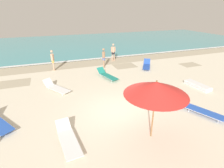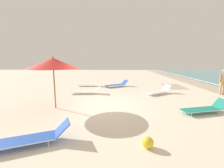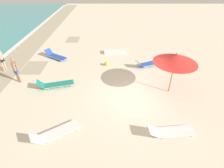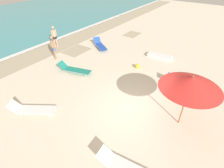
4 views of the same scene
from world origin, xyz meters
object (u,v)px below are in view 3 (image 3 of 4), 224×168
Objects in this scene: sun_lounger_mid_beach_solo at (149,63)px; beach_ball at (106,64)px; sun_lounger_beside_umbrella at (55,133)px; sun_lounger_near_water_right at (55,84)px; beach_umbrella at (176,59)px; lounger_stack at (115,52)px; sun_lounger_under_umbrella at (55,56)px; beachgoer_shoreline_child at (15,69)px; sun_lounger_mid_beach_pair_b at (171,131)px; beachgoer_strolling_adult at (1,58)px.

sun_lounger_mid_beach_solo is 3.25m from beach_ball.
sun_lounger_near_water_right is at bearing -18.42° from sun_lounger_beside_umbrella.
sun_lounger_mid_beach_solo is (6.68, -5.35, -0.00)m from sun_lounger_beside_umbrella.
beach_umbrella is 1.33× the size of lounger_stack.
sun_lounger_near_water_right is 1.01× the size of sun_lounger_mid_beach_solo.
sun_lounger_mid_beach_solo is at bearing -137.26° from lounger_stack.
sun_lounger_under_umbrella reaches higher than sun_lounger_mid_beach_solo.
lounger_stack is at bearing -121.48° from beachgoer_shoreline_child.
sun_lounger_beside_umbrella is at bearing 150.98° from beachgoer_shoreline_child.
beach_ball is at bearing -135.73° from beachgoer_shoreline_child.
sun_lounger_mid_beach_solo reaches higher than lounger_stack.
sun_lounger_near_water_right is 2.70m from beachgoer_shoreline_child.
sun_lounger_under_umbrella reaches higher than sun_lounger_mid_beach_pair_b.
sun_lounger_near_water_right is at bearing -170.22° from beachgoer_shoreline_child.
lounger_stack is 2.44m from beach_ball.
beach_umbrella is 5.51m from beach_ball.
beachgoer_shoreline_child is at bearing 62.14° from sun_lounger_near_water_right.
beach_ball is (-2.35, 0.64, 0.04)m from lounger_stack.
beach_ball is (2.87, -3.13, -0.05)m from sun_lounger_near_water_right.
beach_ball reaches higher than lounger_stack.
sun_lounger_near_water_right is at bearing 139.36° from lounger_stack.
beachgoer_strolling_adult is (5.86, 10.54, 0.79)m from sun_lounger_mid_beach_pair_b.
lounger_stack is 0.94× the size of sun_lounger_under_umbrella.
beach_umbrella reaches higher than lounger_stack.
sun_lounger_mid_beach_solo is at bearing -72.15° from sun_lounger_beside_umbrella.
beach_umbrella reaches higher than sun_lounger_mid_beach_solo.
sun_lounger_beside_umbrella reaches higher than sun_lounger_near_water_right.
sun_lounger_under_umbrella is 7.62m from sun_lounger_mid_beach_solo.
beach_ball is (6.62, 3.11, -0.05)m from sun_lounger_mid_beach_pair_b.
beachgoer_strolling_adult is 7.51m from beach_ball.
beach_ball is at bearing -63.20° from sun_lounger_near_water_right.
sun_lounger_beside_umbrella is at bearing 179.31° from sun_lounger_near_water_right.
beachgoer_strolling_adult is at bearing 48.10° from sun_lounger_near_water_right.
sun_lounger_under_umbrella is 0.91× the size of sun_lounger_mid_beach_pair_b.
beachgoer_shoreline_child is (4.39, 3.56, 0.78)m from sun_lounger_beside_umbrella.
beachgoer_shoreline_child is (-2.29, 8.92, 0.79)m from sun_lounger_mid_beach_solo.
beach_umbrella is 6.86m from lounger_stack.
sun_lounger_beside_umbrella is at bearing 119.54° from beach_umbrella.
sun_lounger_under_umbrella is 0.89× the size of sun_lounger_near_water_right.
sun_lounger_beside_umbrella is at bearing 158.39° from lounger_stack.
sun_lounger_mid_beach_pair_b is at bearing 154.59° from sun_lounger_mid_beach_solo.
lounger_stack is at bearing 23.31° from sun_lounger_mid_beach_solo.
sun_lounger_mid_beach_solo is (-1.31, -7.51, -0.01)m from sun_lounger_under_umbrella.
sun_lounger_beside_umbrella is 8.03m from beachgoer_strolling_adult.
sun_lounger_under_umbrella is at bearing -0.57° from sun_lounger_near_water_right.
sun_lounger_near_water_right reaches higher than sun_lounger_mid_beach_pair_b.
lounger_stack is 7.90m from beachgoer_shoreline_child.
sun_lounger_near_water_right is (3.85, 1.03, -0.00)m from sun_lounger_beside_umbrella.
sun_lounger_mid_beach_pair_b is (-6.58, 0.14, -0.01)m from sun_lounger_mid_beach_solo.
beach_umbrella is 3.89m from sun_lounger_mid_beach_solo.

